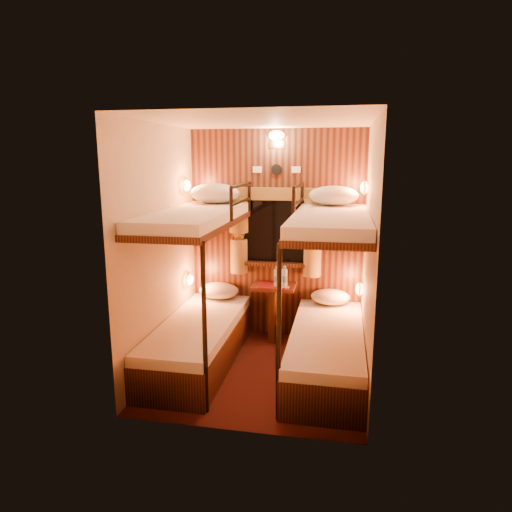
% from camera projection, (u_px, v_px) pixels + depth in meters
% --- Properties ---
extents(floor, '(2.10, 2.10, 0.00)m').
position_uv_depth(floor, '(260.00, 370.00, 4.55)').
color(floor, '#350F0E').
rests_on(floor, ground).
extents(ceiling, '(2.10, 2.10, 0.00)m').
position_uv_depth(ceiling, '(260.00, 121.00, 4.05)').
color(ceiling, silver).
rests_on(ceiling, wall_back).
extents(wall_back, '(2.40, 0.00, 2.40)m').
position_uv_depth(wall_back, '(276.00, 235.00, 5.31)').
color(wall_back, '#C6B293').
rests_on(wall_back, floor).
extents(wall_front, '(2.40, 0.00, 2.40)m').
position_uv_depth(wall_front, '(234.00, 281.00, 3.29)').
color(wall_front, '#C6B293').
rests_on(wall_front, floor).
extents(wall_left, '(0.00, 2.40, 2.40)m').
position_uv_depth(wall_left, '(160.00, 249.00, 4.48)').
color(wall_left, '#C6B293').
rests_on(wall_left, floor).
extents(wall_right, '(0.00, 2.40, 2.40)m').
position_uv_depth(wall_right, '(369.00, 257.00, 4.11)').
color(wall_right, '#C6B293').
rests_on(wall_right, floor).
extents(back_panel, '(2.00, 0.03, 2.40)m').
position_uv_depth(back_panel, '(276.00, 235.00, 5.29)').
color(back_panel, black).
rests_on(back_panel, floor).
extents(bunk_left, '(0.72, 1.90, 1.82)m').
position_uv_depth(bunk_left, '(198.00, 311.00, 4.62)').
color(bunk_left, black).
rests_on(bunk_left, floor).
extents(bunk_right, '(0.72, 1.90, 1.82)m').
position_uv_depth(bunk_right, '(327.00, 319.00, 4.38)').
color(bunk_right, black).
rests_on(bunk_right, floor).
extents(window, '(1.00, 0.12, 0.79)m').
position_uv_depth(window, '(276.00, 237.00, 5.27)').
color(window, black).
rests_on(window, back_panel).
extents(curtains, '(1.10, 0.22, 1.00)m').
position_uv_depth(curtains, '(275.00, 231.00, 5.22)').
color(curtains, olive).
rests_on(curtains, back_panel).
extents(back_fixtures, '(0.54, 0.09, 0.48)m').
position_uv_depth(back_fixtures, '(277.00, 142.00, 5.04)').
color(back_fixtures, black).
rests_on(back_fixtures, back_panel).
extents(reading_lamps, '(2.00, 0.20, 1.25)m').
position_uv_depth(reading_lamps, '(272.00, 236.00, 4.96)').
color(reading_lamps, orange).
rests_on(reading_lamps, wall_left).
extents(table, '(0.50, 0.34, 0.66)m').
position_uv_depth(table, '(273.00, 305.00, 5.28)').
color(table, '#581A14').
rests_on(table, floor).
extents(bottle_left, '(0.07, 0.07, 0.23)m').
position_uv_depth(bottle_left, '(277.00, 278.00, 5.16)').
color(bottle_left, '#99BFE5').
rests_on(bottle_left, table).
extents(bottle_right, '(0.07, 0.07, 0.24)m').
position_uv_depth(bottle_right, '(284.00, 278.00, 5.14)').
color(bottle_right, '#99BFE5').
rests_on(bottle_right, table).
extents(sachet_a, '(0.09, 0.07, 0.01)m').
position_uv_depth(sachet_a, '(285.00, 287.00, 5.13)').
color(sachet_a, silver).
rests_on(sachet_a, table).
extents(sachet_b, '(0.07, 0.06, 0.00)m').
position_uv_depth(sachet_b, '(275.00, 285.00, 5.20)').
color(sachet_b, silver).
rests_on(sachet_b, table).
extents(pillow_lower_left, '(0.47, 0.34, 0.19)m').
position_uv_depth(pillow_lower_left, '(219.00, 290.00, 5.37)').
color(pillow_lower_left, silver).
rests_on(pillow_lower_left, bunk_left).
extents(pillow_lower_right, '(0.44, 0.31, 0.17)m').
position_uv_depth(pillow_lower_right, '(330.00, 297.00, 5.14)').
color(pillow_lower_right, silver).
rests_on(pillow_lower_right, bunk_right).
extents(pillow_upper_left, '(0.55, 0.39, 0.22)m').
position_uv_depth(pillow_upper_left, '(215.00, 193.00, 5.04)').
color(pillow_upper_left, silver).
rests_on(pillow_upper_left, bunk_left).
extents(pillow_upper_right, '(0.52, 0.37, 0.20)m').
position_uv_depth(pillow_upper_right, '(334.00, 195.00, 4.80)').
color(pillow_upper_right, silver).
rests_on(pillow_upper_right, bunk_right).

